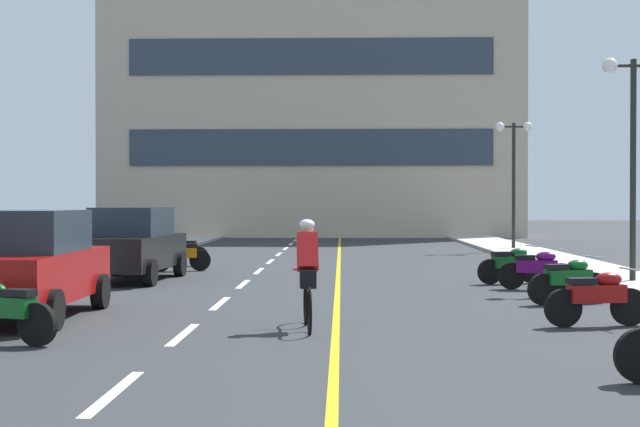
{
  "coord_description": "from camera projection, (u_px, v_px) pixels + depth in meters",
  "views": [
    {
      "loc": [
        0.34,
        -3.05,
        1.96
      ],
      "look_at": [
        -0.18,
        18.46,
        1.68
      ],
      "focal_mm": 49.95,
      "sensor_mm": 36.0,
      "label": 1
    }
  ],
  "objects": [
    {
      "name": "lane_dash_9",
      "position": [
        291.0,
        244.0,
        41.11
      ],
      "size": [
        0.14,
        2.2,
        0.01
      ],
      "primitive_type": "cube",
      "color": "silver",
      "rests_on": "ground"
    },
    {
      "name": "motorcycle_6",
      "position": [
        537.0,
        269.0,
        19.78
      ],
      "size": [
        1.7,
        0.6,
        0.92
      ],
      "color": "black",
      "rests_on": "ground"
    },
    {
      "name": "lane_dash_1",
      "position": [
        114.0,
        392.0,
        9.13
      ],
      "size": [
        0.14,
        2.2,
        0.01
      ],
      "primitive_type": "cube",
      "color": "silver",
      "rests_on": "ground"
    },
    {
      "name": "street_lamp_far",
      "position": [
        514.0,
        156.0,
        35.34
      ],
      "size": [
        1.46,
        0.36,
        5.0
      ],
      "color": "black",
      "rests_on": "curb_right"
    },
    {
      "name": "motorcycle_8",
      "position": [
        180.0,
        254.0,
        25.06
      ],
      "size": [
        1.68,
        0.65,
        0.92
      ],
      "color": "black",
      "rests_on": "ground"
    },
    {
      "name": "lane_dash_4",
      "position": [
        243.0,
        284.0,
        21.12
      ],
      "size": [
        0.14,
        2.2,
        0.01
      ],
      "primitive_type": "cube",
      "color": "silver",
      "rests_on": "ground"
    },
    {
      "name": "motorcycle_5",
      "position": [
        569.0,
        280.0,
        17.0
      ],
      "size": [
        1.65,
        0.75,
        0.92
      ],
      "color": "black",
      "rests_on": "ground"
    },
    {
      "name": "parked_car_mid",
      "position": [
        132.0,
        244.0,
        22.03
      ],
      "size": [
        2.14,
        4.3,
        1.82
      ],
      "color": "black",
      "rests_on": "ground"
    },
    {
      "name": "motorcycle_3",
      "position": [
        3.0,
        310.0,
        12.22
      ],
      "size": [
        1.64,
        0.79,
        0.92
      ],
      "color": "black",
      "rests_on": "ground"
    },
    {
      "name": "centre_line_yellow",
      "position": [
        339.0,
        266.0,
        27.06
      ],
      "size": [
        0.12,
        66.0,
        0.01
      ],
      "primitive_type": "cube",
      "color": "gold",
      "rests_on": "ground"
    },
    {
      "name": "lane_dash_2",
      "position": [
        183.0,
        334.0,
        13.12
      ],
      "size": [
        0.14,
        2.2,
        0.01
      ],
      "primitive_type": "cube",
      "color": "silver",
      "rests_on": "ground"
    },
    {
      "name": "lane_dash_6",
      "position": [
        270.0,
        261.0,
        29.12
      ],
      "size": [
        0.14,
        2.2,
        0.01
      ],
      "primitive_type": "cube",
      "color": "silver",
      "rests_on": "ground"
    },
    {
      "name": "parked_car_near",
      "position": [
        28.0,
        264.0,
        14.9
      ],
      "size": [
        1.96,
        4.22,
        1.82
      ],
      "color": "black",
      "rests_on": "ground"
    },
    {
      "name": "cyclist_rider",
      "position": [
        307.0,
        272.0,
        13.66
      ],
      "size": [
        0.43,
        1.77,
        1.71
      ],
      "color": "black",
      "rests_on": "ground"
    },
    {
      "name": "lane_dash_5",
      "position": [
        259.0,
        271.0,
        25.12
      ],
      "size": [
        0.14,
        2.2,
        0.01
      ],
      "primitive_type": "cube",
      "color": "silver",
      "rests_on": "ground"
    },
    {
      "name": "curb_left",
      "position": [
        96.0,
        264.0,
        27.24
      ],
      "size": [
        2.4,
        72.0,
        0.12
      ],
      "primitive_type": "cube",
      "color": "#B7B2A8",
      "rests_on": "ground"
    },
    {
      "name": "motorcycle_7",
      "position": [
        511.0,
        264.0,
        21.21
      ],
      "size": [
        1.66,
        0.72,
        0.92
      ],
      "color": "black",
      "rests_on": "ground"
    },
    {
      "name": "lane_dash_7",
      "position": [
        279.0,
        254.0,
        33.12
      ],
      "size": [
        0.14,
        2.2,
        0.01
      ],
      "primitive_type": "cube",
      "color": "silver",
      "rests_on": "ground"
    },
    {
      "name": "ground_plane",
      "position": [
        329.0,
        274.0,
        24.07
      ],
      "size": [
        140.0,
        140.0,
        0.0
      ],
      "primitive_type": "plane",
      "color": "#2D3033"
    },
    {
      "name": "lane_dash_11",
      "position": [
        299.0,
        237.0,
        49.11
      ],
      "size": [
        0.14,
        2.2,
        0.01
      ],
      "primitive_type": "cube",
      "color": "silver",
      "rests_on": "ground"
    },
    {
      "name": "motorcycle_9",
      "position": [
        181.0,
        250.0,
        27.09
      ],
      "size": [
        1.7,
        0.6,
        0.92
      ],
      "color": "black",
      "rests_on": "ground"
    },
    {
      "name": "lane_dash_8",
      "position": [
        286.0,
        249.0,
        37.11
      ],
      "size": [
        0.14,
        2.2,
        0.01
      ],
      "primitive_type": "cube",
      "color": "silver",
      "rests_on": "ground"
    },
    {
      "name": "street_lamp_mid",
      "position": [
        633.0,
        118.0,
        20.76
      ],
      "size": [
        1.46,
        0.36,
        5.2
      ],
      "color": "black",
      "rests_on": "curb_right"
    },
    {
      "name": "curb_right",
      "position": [
        568.0,
        264.0,
        26.9
      ],
      "size": [
        2.4,
        72.0,
        0.12
      ],
      "primitive_type": "cube",
      "color": "#B7B2A8",
      "rests_on": "ground"
    },
    {
      "name": "motorcycle_4",
      "position": [
        597.0,
        297.0,
        13.95
      ],
      "size": [
        1.69,
        0.61,
        0.92
      ],
      "color": "black",
      "rests_on": "ground"
    },
    {
      "name": "lane_dash_10",
      "position": [
        295.0,
        240.0,
        45.11
      ],
      "size": [
        0.14,
        2.2,
        0.01
      ],
      "primitive_type": "cube",
      "color": "silver",
      "rests_on": "ground"
    },
    {
      "name": "office_building",
      "position": [
        312.0,
        94.0,
        51.1
      ],
      "size": [
        23.4,
        6.36,
        16.33
      ],
      "color": "#BCAD93",
      "rests_on": "ground"
    },
    {
      "name": "lane_dash_3",
      "position": [
        220.0,
        303.0,
        17.12
      ],
      "size": [
        0.14,
        2.2,
        0.01
      ],
      "primitive_type": "cube",
      "color": "silver",
      "rests_on": "ground"
    }
  ]
}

